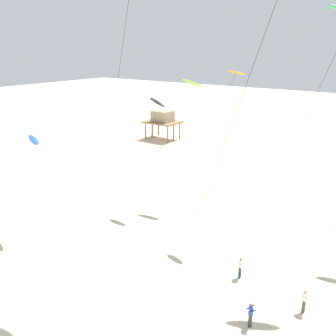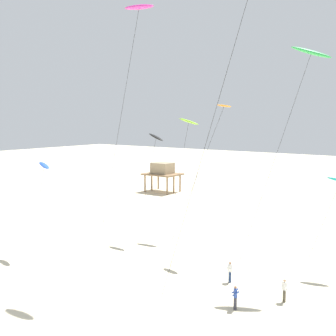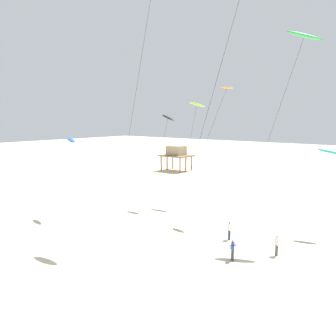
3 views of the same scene
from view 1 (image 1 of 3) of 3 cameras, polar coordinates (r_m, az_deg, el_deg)
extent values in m
plane|color=beige|center=(25.79, -12.15, -20.59)|extent=(260.00, 260.00, 0.00)
ellipsoid|color=#8CD833|center=(37.52, 3.87, 12.97)|extent=(2.55, 0.66, 1.03)
cylinder|color=#262626|center=(39.33, 2.00, 3.90)|extent=(2.71, 0.03, 12.43)
cylinder|color=#262626|center=(27.10, -8.67, 6.74)|extent=(5.21, 0.04, 21.36)
cylinder|color=#262626|center=(18.55, 9.28, 5.18)|extent=(7.69, 0.05, 23.79)
ellipsoid|color=blue|center=(33.32, -20.09, 4.13)|extent=(2.42, 1.38, 0.67)
cylinder|color=#262626|center=(35.46, -20.40, -2.36)|extent=(2.32, 0.03, 8.38)
ellipsoid|color=orange|center=(30.85, 10.50, 14.34)|extent=(1.91, 1.11, 0.44)
cylinder|color=#262626|center=(33.45, 5.15, 2.59)|extent=(6.05, 0.04, 13.97)
cylinder|color=#262626|center=(28.53, 18.57, 2.97)|extent=(5.82, 0.04, 17.87)
ellipsoid|color=black|center=(35.94, -1.67, 10.14)|extent=(2.32, 1.06, 0.95)
cylinder|color=#262626|center=(37.89, -3.15, 2.05)|extent=(2.60, 0.03, 10.82)
cylinder|color=#33333D|center=(24.33, 12.60, -22.05)|extent=(0.22, 0.22, 0.88)
cube|color=#2D4CA5|center=(23.87, 12.72, -20.71)|extent=(0.36, 0.39, 0.58)
sphere|color=#9E7051|center=(23.62, 12.80, -19.95)|extent=(0.20, 0.20, 0.20)
cylinder|color=#2D4CA5|center=(23.67, 12.86, -20.95)|extent=(0.46, 0.37, 0.39)
cylinder|color=#2D4CA5|center=(24.00, 12.61, -20.29)|extent=(0.46, 0.37, 0.39)
cylinder|color=navy|center=(28.21, 11.06, -15.59)|extent=(0.22, 0.22, 0.88)
cube|color=white|center=(27.82, 11.16, -14.34)|extent=(0.39, 0.30, 0.58)
sphere|color=#9E7051|center=(27.60, 11.21, -13.64)|extent=(0.20, 0.20, 0.20)
cylinder|color=white|center=(27.67, 11.50, -14.44)|extent=(0.25, 0.50, 0.39)
cylinder|color=white|center=(27.91, 10.83, -14.07)|extent=(0.25, 0.50, 0.39)
cylinder|color=#4C4738|center=(26.22, 20.26, -19.47)|extent=(0.22, 0.22, 0.88)
cube|color=white|center=(25.80, 20.44, -18.18)|extent=(0.37, 0.27, 0.58)
sphere|color=tan|center=(25.57, 20.55, -17.45)|extent=(0.20, 0.20, 0.20)
cylinder|color=white|center=(25.69, 20.91, -18.26)|extent=(0.20, 0.51, 0.39)
cylinder|color=white|center=(25.84, 20.01, -17.91)|extent=(0.20, 0.51, 0.39)
cylinder|color=#846647|center=(66.55, -3.48, 5.73)|extent=(0.28, 0.28, 3.00)
cylinder|color=#846647|center=(63.68, -0.11, 5.19)|extent=(0.28, 0.28, 3.00)
cylinder|color=#846647|center=(69.48, -1.48, 6.30)|extent=(0.28, 0.28, 3.00)
cylinder|color=#846647|center=(66.74, 1.83, 5.79)|extent=(0.28, 0.28, 3.00)
cylinder|color=#846647|center=(68.00, -2.46, 6.03)|extent=(0.28, 0.28, 3.00)
cylinder|color=#846647|center=(65.20, 0.88, 5.50)|extent=(0.28, 0.28, 3.00)
cube|color=#846647|center=(66.24, -0.83, 7.14)|extent=(6.02, 4.77, 0.24)
cube|color=#9E896B|center=(66.04, -0.84, 8.04)|extent=(3.31, 2.86, 1.88)
camera|label=2|loc=(10.70, 176.21, -35.05)|focal=46.54mm
camera|label=3|loc=(10.66, 168.76, -46.15)|focal=39.30mm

